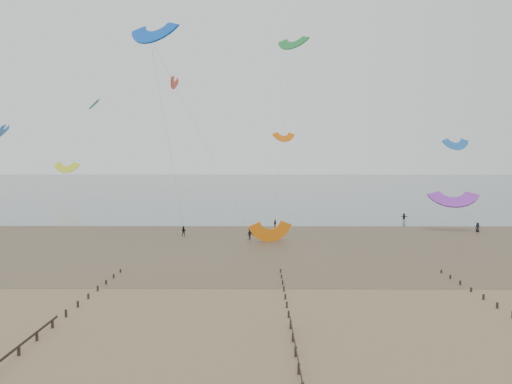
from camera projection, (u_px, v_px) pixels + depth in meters
ground at (241, 304)px, 43.95m from camera, size 500.00×500.00×0.00m
sea_and_shore at (223, 240)px, 78.30m from camera, size 500.00×665.00×0.03m
kitesurfers at (378, 225)px, 89.18m from camera, size 144.22×24.40×1.86m
grounded_kite at (271, 241)px, 76.89m from camera, size 7.30×6.61×3.27m
kites_airborne at (213, 125)px, 133.89m from camera, size 249.17×115.97×40.71m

